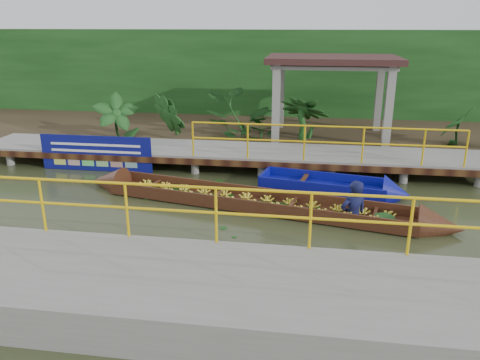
# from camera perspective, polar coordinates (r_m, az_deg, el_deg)

# --- Properties ---
(ground) EXTENTS (80.00, 80.00, 0.00)m
(ground) POSITION_cam_1_polar(r_m,az_deg,el_deg) (11.38, -3.79, -3.50)
(ground) COLOR #2A3018
(ground) RESTS_ON ground
(land_strip) EXTENTS (30.00, 8.00, 0.45)m
(land_strip) POSITION_cam_1_polar(r_m,az_deg,el_deg) (18.39, 1.11, 5.92)
(land_strip) COLOR #2E2617
(land_strip) RESTS_ON ground
(far_dock) EXTENTS (16.00, 2.06, 1.66)m
(far_dock) POSITION_cam_1_polar(r_m,az_deg,el_deg) (14.41, -0.90, 3.35)
(far_dock) COLOR slate
(far_dock) RESTS_ON ground
(near_dock) EXTENTS (18.00, 2.40, 1.73)m
(near_dock) POSITION_cam_1_polar(r_m,az_deg,el_deg) (7.39, -3.04, -13.98)
(near_dock) COLOR slate
(near_dock) RESTS_ON ground
(pavilion) EXTENTS (4.40, 3.00, 3.00)m
(pavilion) POSITION_cam_1_polar(r_m,az_deg,el_deg) (16.67, 11.18, 13.28)
(pavilion) COLOR slate
(pavilion) RESTS_ON ground
(foliage_backdrop) EXTENTS (30.00, 0.80, 4.00)m
(foliage_backdrop) POSITION_cam_1_polar(r_m,az_deg,el_deg) (20.54, 2.06, 12.28)
(foliage_backdrop) COLOR #163D13
(foliage_backdrop) RESTS_ON ground
(vendor_boat) EXTENTS (9.40, 2.85, 2.17)m
(vendor_boat) POSITION_cam_1_polar(r_m,az_deg,el_deg) (11.25, 3.62, -2.36)
(vendor_boat) COLOR #33170E
(vendor_boat) RESTS_ON ground
(moored_blue_boat) EXTENTS (3.95, 1.69, 0.91)m
(moored_blue_boat) POSITION_cam_1_polar(r_m,az_deg,el_deg) (12.49, 14.25, -1.21)
(moored_blue_boat) COLOR #0B0E80
(moored_blue_boat) RESTS_ON ground
(blue_banner) EXTENTS (3.47, 0.04, 1.08)m
(blue_banner) POSITION_cam_1_polar(r_m,az_deg,el_deg) (14.71, -17.15, 3.14)
(blue_banner) COLOR navy
(blue_banner) RESTS_ON ground
(tropical_plants) EXTENTS (14.27, 1.27, 1.59)m
(tropical_plants) POSITION_cam_1_polar(r_m,az_deg,el_deg) (15.88, 7.02, 7.51)
(tropical_plants) COLOR #163D13
(tropical_plants) RESTS_ON ground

